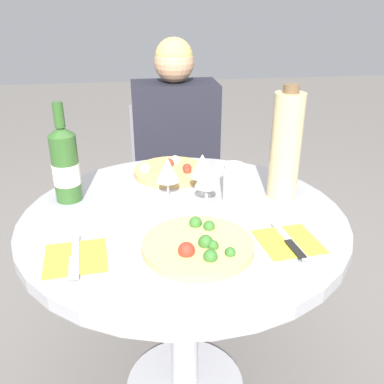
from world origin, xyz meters
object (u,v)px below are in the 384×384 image
Objects in this scene: seated_diner at (178,184)px; wine_bottle at (65,164)px; dining_table at (184,253)px; pizza_large at (199,245)px; chair_behind_diner at (175,191)px; tall_carafe at (286,146)px.

wine_bottle is at bearing 53.94° from seated_diner.
dining_table is 0.25m from pizza_large.
seated_diner reaches higher than wine_bottle.
pizza_large is (-0.04, -0.90, 0.23)m from seated_diner.
seated_diner is at bearing 87.19° from pizza_large.
pizza_large is (-0.04, -1.04, 0.33)m from chair_behind_diner.
pizza_large is at bearing -85.57° from dining_table.
seated_diner is (0.00, -0.14, 0.10)m from chair_behind_diner.
dining_table is at bearing -23.68° from wine_bottle.
seated_diner is 0.78m from tall_carafe.
seated_diner is at bearing 85.19° from dining_table.
dining_table is at bearing -165.54° from tall_carafe.
dining_table is 2.70× the size of tall_carafe.
seated_diner reaches higher than chair_behind_diner.
seated_diner is 0.93m from pizza_large.
tall_carafe is (0.27, -0.62, 0.38)m from seated_diner.
seated_diner is 3.69× the size of wine_bottle.
tall_carafe is (0.27, -0.76, 0.49)m from chair_behind_diner.
dining_table is 3.34× the size of pizza_large.
dining_table is 0.83× the size of seated_diner.
chair_behind_diner is 2.30× the size of tall_carafe.
pizza_large is 0.92× the size of wine_bottle.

